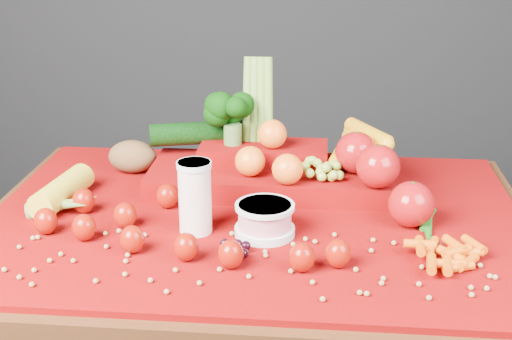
# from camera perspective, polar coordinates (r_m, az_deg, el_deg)

# --- Properties ---
(table) EXTENTS (1.10, 0.80, 0.75)m
(table) POSITION_cam_1_polar(r_m,az_deg,el_deg) (1.46, -0.07, -7.45)
(table) COLOR #331C0B
(table) RESTS_ON ground
(red_cloth) EXTENTS (1.05, 0.75, 0.01)m
(red_cloth) POSITION_cam_1_polar(r_m,az_deg,el_deg) (1.42, -0.08, -3.85)
(red_cloth) COLOR #710403
(red_cloth) RESTS_ON table
(milk_glass) EXTENTS (0.06, 0.06, 0.14)m
(milk_glass) POSITION_cam_1_polar(r_m,az_deg,el_deg) (1.32, -4.91, -1.98)
(milk_glass) COLOR silver
(milk_glass) RESTS_ON red_cloth
(yogurt_bowl) EXTENTS (0.11, 0.11, 0.06)m
(yogurt_bowl) POSITION_cam_1_polar(r_m,az_deg,el_deg) (1.32, 0.71, -3.89)
(yogurt_bowl) COLOR silver
(yogurt_bowl) RESTS_ON red_cloth
(strawberry_scatter) EXTENTS (0.58, 0.28, 0.05)m
(strawberry_scatter) POSITION_cam_1_polar(r_m,az_deg,el_deg) (1.30, -7.26, -4.68)
(strawberry_scatter) COLOR #960D00
(strawberry_scatter) RESTS_ON red_cloth
(dark_grape_cluster) EXTENTS (0.06, 0.05, 0.03)m
(dark_grape_cluster) POSITION_cam_1_polar(r_m,az_deg,el_deg) (1.26, -1.71, -6.12)
(dark_grape_cluster) COLOR black
(dark_grape_cluster) RESTS_ON red_cloth
(soybean_scatter) EXTENTS (0.84, 0.24, 0.01)m
(soybean_scatter) POSITION_cam_1_polar(r_m,az_deg,el_deg) (1.23, -0.97, -7.24)
(soybean_scatter) COLOR #A08145
(soybean_scatter) RESTS_ON red_cloth
(corn_ear) EXTENTS (0.20, 0.25, 0.06)m
(corn_ear) POSITION_cam_1_polar(r_m,az_deg,el_deg) (1.48, -15.22, -2.36)
(corn_ear) COLOR yellow
(corn_ear) RESTS_ON red_cloth
(potato) EXTENTS (0.11, 0.08, 0.07)m
(potato) POSITION_cam_1_polar(r_m,az_deg,el_deg) (1.65, -9.86, 1.07)
(potato) COLOR brown
(potato) RESTS_ON red_cloth
(baby_carrot_pile) EXTENTS (0.17, 0.17, 0.03)m
(baby_carrot_pile) POSITION_cam_1_polar(r_m,az_deg,el_deg) (1.27, 15.17, -6.63)
(baby_carrot_pile) COLOR #D35007
(baby_carrot_pile) RESTS_ON red_cloth
(green_bean_pile) EXTENTS (0.14, 0.12, 0.01)m
(green_bean_pile) POSITION_cam_1_polar(r_m,az_deg,el_deg) (1.41, 13.18, -4.02)
(green_bean_pile) COLOR #1B5F15
(green_bean_pile) RESTS_ON red_cloth
(produce_mound) EXTENTS (0.61, 0.37, 0.27)m
(produce_mound) POSITION_cam_1_polar(r_m,az_deg,el_deg) (1.53, 2.59, 0.64)
(produce_mound) COLOR #710403
(produce_mound) RESTS_ON red_cloth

